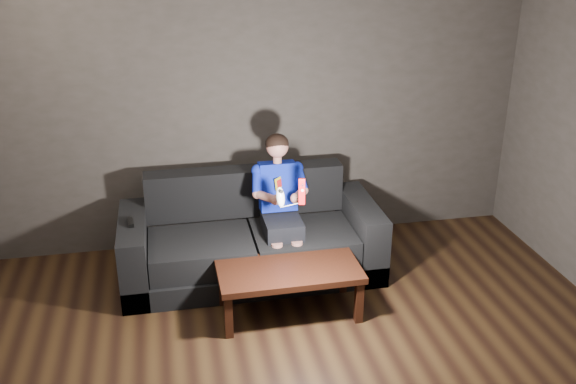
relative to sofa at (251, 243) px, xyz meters
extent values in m
cube|color=#393431|center=(0.11, 0.64, 1.08)|extent=(5.00, 0.04, 2.70)
cube|color=black|center=(0.00, -0.03, -0.18)|extent=(2.15, 0.93, 0.19)
cube|color=black|center=(-0.43, -0.13, 0.03)|extent=(0.84, 0.65, 0.22)
cube|color=black|center=(0.43, -0.13, 0.03)|extent=(0.84, 0.65, 0.22)
cube|color=black|center=(0.00, 0.33, 0.35)|extent=(1.72, 0.21, 0.42)
cube|color=black|center=(-0.97, -0.03, 0.02)|extent=(0.21, 0.93, 0.59)
cube|color=black|center=(0.97, -0.03, 0.02)|extent=(0.21, 0.93, 0.59)
cube|color=black|center=(0.24, -0.15, 0.21)|extent=(0.31, 0.39, 0.14)
cube|color=#071D9F|center=(0.24, 0.05, 0.48)|extent=(0.31, 0.22, 0.43)
cube|color=yellow|center=(0.24, -0.03, 0.55)|extent=(0.09, 0.09, 0.10)
cube|color=red|center=(0.24, -0.04, 0.55)|extent=(0.06, 0.06, 0.07)
cylinder|color=tan|center=(0.24, 0.05, 0.72)|extent=(0.07, 0.07, 0.06)
sphere|color=tan|center=(0.24, 0.05, 0.84)|extent=(0.18, 0.18, 0.18)
ellipsoid|color=black|center=(0.24, 0.06, 0.86)|extent=(0.19, 0.19, 0.16)
cylinder|color=#071D9F|center=(0.06, -0.01, 0.56)|extent=(0.08, 0.23, 0.19)
cylinder|color=#071D9F|center=(0.43, -0.01, 0.56)|extent=(0.08, 0.23, 0.19)
cylinder|color=tan|center=(0.11, -0.17, 0.52)|extent=(0.14, 0.24, 0.10)
cylinder|color=tan|center=(0.39, -0.17, 0.52)|extent=(0.14, 0.24, 0.10)
sphere|color=tan|center=(0.17, -0.27, 0.51)|extent=(0.09, 0.09, 0.09)
sphere|color=tan|center=(0.33, -0.27, 0.51)|extent=(0.09, 0.09, 0.09)
cylinder|color=tan|center=(0.16, -0.35, -0.01)|extent=(0.09, 0.09, 0.35)
cylinder|color=tan|center=(0.33, -0.35, -0.01)|extent=(0.09, 0.09, 0.35)
cube|color=red|center=(0.33, -0.49, 0.66)|extent=(0.06, 0.08, 0.20)
cube|color=#670011|center=(0.33, -0.51, 0.71)|extent=(0.03, 0.02, 0.03)
cylinder|color=white|center=(0.33, -0.51, 0.64)|extent=(0.02, 0.01, 0.02)
ellipsoid|color=white|center=(0.17, -0.48, 0.62)|extent=(0.09, 0.11, 0.17)
cylinder|color=black|center=(0.17, -0.52, 0.68)|extent=(0.03, 0.01, 0.03)
cube|color=black|center=(-0.97, -0.08, 0.33)|extent=(0.05, 0.17, 0.03)
cube|color=black|center=(-0.97, -0.03, 0.35)|extent=(0.02, 0.02, 0.00)
cube|color=black|center=(0.19, -0.69, 0.10)|extent=(1.08, 0.55, 0.05)
cube|color=black|center=(-0.30, -0.91, -0.10)|extent=(0.06, 0.06, 0.34)
cube|color=black|center=(0.68, -0.91, -0.10)|extent=(0.06, 0.06, 0.34)
cube|color=black|center=(-0.30, -0.47, -0.10)|extent=(0.06, 0.06, 0.34)
cube|color=black|center=(0.68, -0.47, -0.10)|extent=(0.06, 0.06, 0.34)
camera|label=1|loc=(-0.64, -4.83, 2.53)|focal=40.00mm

